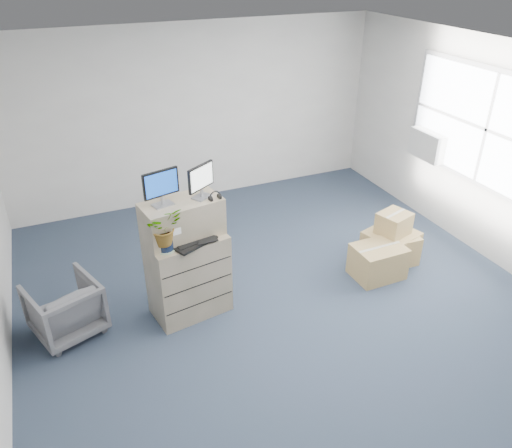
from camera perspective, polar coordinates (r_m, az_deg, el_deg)
The scene contains 18 objects.
ground at distance 5.87m, azimuth 4.39°, elevation -10.55°, with size 7.00×7.00×0.00m, color #212A3C.
wall_back at distance 8.12m, azimuth -6.84°, elevation 12.28°, with size 6.00×0.02×2.80m, color #B6B3AD.
window at distance 7.10m, azimuth 25.03°, elevation 9.77°, with size 0.07×2.72×1.52m.
ac_unit at distance 7.79m, azimuth 19.14°, elevation 8.55°, with size 0.24×0.60×0.40m, color silver.
filing_cabinet_lower at distance 5.71m, azimuth -7.72°, elevation -5.82°, with size 0.85×0.52×0.99m, color #82795A.
filing_cabinet_upper at distance 5.38m, azimuth -8.43°, elevation 0.57°, with size 0.85×0.42×0.42m, color #82795A.
monitor_left at distance 5.14m, azimuth -10.79°, elevation 4.28°, with size 0.39×0.20×0.39m.
monitor_right at distance 5.25m, azimuth -6.30°, elevation 5.07°, with size 0.33×0.22×0.37m.
headphones at distance 5.27m, azimuth -4.71°, elevation 3.17°, with size 0.13×0.13×0.01m, color black.
keyboard at distance 5.32m, azimuth -6.97°, elevation -2.14°, with size 0.48×0.20×0.03m, color black.
mouse at distance 5.47m, azimuth -4.07°, elevation -0.96°, with size 0.10×0.06×0.03m, color silver.
water_bottle at distance 5.43m, azimuth -7.42°, elevation -0.14°, with size 0.07×0.07×0.24m, color gray.
phone_dock at distance 5.44m, azimuth -9.06°, elevation -1.15°, with size 0.07×0.06×0.13m.
external_drive at distance 5.67m, azimuth -5.59°, elevation 0.27°, with size 0.20×0.15×0.06m, color black.
tissue_box at distance 5.61m, azimuth -5.00°, elevation 0.74°, with size 0.20×0.10×0.08m, color #4582EC.
potted_plant at distance 5.15m, azimuth -10.50°, elevation -0.79°, with size 0.45×0.48×0.41m.
office_chair at distance 5.83m, azimuth -21.04°, elevation -8.74°, with size 0.68×0.63×0.70m, color #56575B.
cardboard_boxes at distance 6.82m, azimuth 14.81°, elevation -2.77°, with size 1.08×0.87×0.71m.
Camera 1 is at (-2.18, -3.95, 3.76)m, focal length 35.00 mm.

